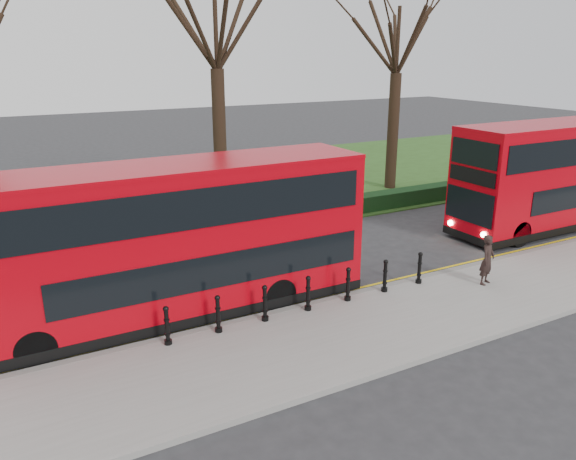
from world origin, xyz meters
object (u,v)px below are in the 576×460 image
bollard_row (308,294)px  bus_lead (174,242)px  bus_rear (567,174)px  pedestrian (487,260)px

bollard_row → bus_lead: size_ratio=0.76×
bus_lead → bus_rear: bus_rear is taller
bollard_row → pedestrian: pedestrian is taller
bus_lead → bus_rear: size_ratio=0.98×
bus_lead → pedestrian: 9.77m
bus_lead → pedestrian: size_ratio=6.79×
bollard_row → pedestrian: 6.09m
bollard_row → bus_lead: (-3.28, 1.79, 1.56)m
bollard_row → bus_rear: size_ratio=0.75×
pedestrian → bollard_row: bearing=149.0°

